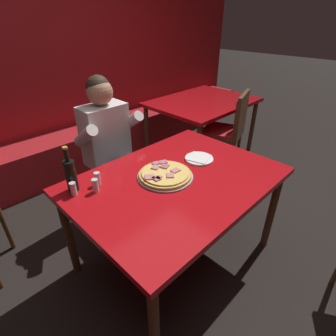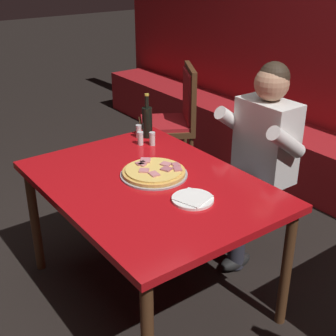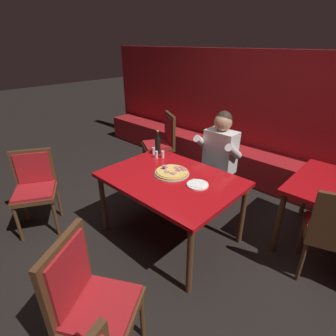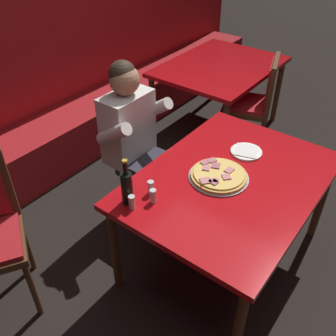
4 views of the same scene
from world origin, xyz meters
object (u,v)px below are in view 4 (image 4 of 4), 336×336
at_px(diner_seated_blue_shirt, 137,140).
at_px(beer_bottle, 127,187).
at_px(shaker_parmesan, 151,188).
at_px(shaker_oregano, 132,203).
at_px(pizza, 219,175).
at_px(main_dining_table, 230,187).
at_px(plate_white_paper, 246,152).
at_px(background_dining_table, 220,72).
at_px(shaker_black_pepper, 153,196).
at_px(dining_chair_by_booth, 256,99).

bearing_deg(diner_seated_blue_shirt, beer_bottle, -142.95).
relative_size(beer_bottle, shaker_parmesan, 3.40).
height_order(beer_bottle, shaker_parmesan, beer_bottle).
relative_size(shaker_oregano, diner_seated_blue_shirt, 0.07).
relative_size(pizza, shaker_parmesan, 4.30).
height_order(main_dining_table, plate_white_paper, plate_white_paper).
distance_m(plate_white_paper, shaker_parmesan, 0.75).
bearing_deg(diner_seated_blue_shirt, background_dining_table, 7.71).
relative_size(plate_white_paper, shaker_parmesan, 2.44).
relative_size(shaker_oregano, shaker_parmesan, 1.00).
distance_m(beer_bottle, shaker_black_pepper, 0.16).
bearing_deg(dining_chair_by_booth, shaker_black_pepper, -171.89).
bearing_deg(dining_chair_by_booth, beer_bottle, -175.49).
distance_m(diner_seated_blue_shirt, dining_chair_by_booth, 1.43).
bearing_deg(main_dining_table, dining_chair_by_booth, 19.93).
bearing_deg(plate_white_paper, pizza, 178.64).
distance_m(beer_bottle, shaker_parmesan, 0.16).
height_order(plate_white_paper, shaker_parmesan, shaker_parmesan).
bearing_deg(pizza, shaker_oregano, 155.20).
xyz_separation_m(plate_white_paper, background_dining_table, (1.23, 0.94, -0.09)).
bearing_deg(dining_chair_by_booth, shaker_oregano, -174.05).
height_order(shaker_parmesan, background_dining_table, shaker_parmesan).
bearing_deg(shaker_oregano, beer_bottle, 65.38).
distance_m(diner_seated_blue_shirt, background_dining_table, 1.52).
relative_size(shaker_oregano, shaker_black_pepper, 1.00).
distance_m(beer_bottle, shaker_oregano, 0.09).
relative_size(pizza, plate_white_paper, 1.76).
bearing_deg(shaker_parmesan, plate_white_paper, -19.20).
height_order(diner_seated_blue_shirt, dining_chair_by_booth, diner_seated_blue_shirt).
height_order(beer_bottle, diner_seated_blue_shirt, diner_seated_blue_shirt).
height_order(pizza, shaker_parmesan, shaker_parmesan).
bearing_deg(shaker_black_pepper, pizza, -23.80).
bearing_deg(shaker_black_pepper, shaker_parmesan, 48.80).
height_order(shaker_oregano, background_dining_table, shaker_oregano).
distance_m(plate_white_paper, beer_bottle, 0.90).
bearing_deg(main_dining_table, shaker_parmesan, 143.37).
xyz_separation_m(shaker_oregano, dining_chair_by_booth, (1.99, 0.21, -0.23)).
height_order(plate_white_paper, dining_chair_by_booth, dining_chair_by_booth).
distance_m(main_dining_table, background_dining_table, 1.82).
distance_m(shaker_oregano, dining_chair_by_booth, 2.01).
bearing_deg(background_dining_table, shaker_parmesan, -160.42).
bearing_deg(pizza, shaker_parmesan, 146.62).
xyz_separation_m(pizza, shaker_parmesan, (-0.36, 0.24, 0.02)).
bearing_deg(beer_bottle, plate_white_paper, -19.67).
relative_size(beer_bottle, shaker_black_pepper, 3.40).
height_order(main_dining_table, diner_seated_blue_shirt, diner_seated_blue_shirt).
bearing_deg(main_dining_table, shaker_oregano, 151.67).
height_order(pizza, plate_white_paper, pizza).
height_order(shaker_parmesan, diner_seated_blue_shirt, diner_seated_blue_shirt).
height_order(main_dining_table, shaker_black_pepper, shaker_black_pepper).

